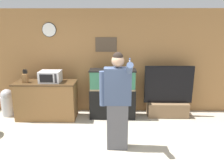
# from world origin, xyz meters

# --- Properties ---
(wall_back_paneled) EXTENTS (10.00, 0.08, 2.60)m
(wall_back_paneled) POSITION_xyz_m (-0.00, 2.53, 1.30)
(wall_back_paneled) COLOR olive
(wall_back_paneled) RESTS_ON ground_plane
(counter_island) EXTENTS (1.45, 0.59, 0.91)m
(counter_island) POSITION_xyz_m (-1.30, 2.00, 0.46)
(counter_island) COLOR brown
(counter_island) RESTS_ON ground_plane
(microwave) EXTENTS (0.48, 0.39, 0.26)m
(microwave) POSITION_xyz_m (-1.17, 1.99, 1.05)
(microwave) COLOR silver
(microwave) RESTS_ON counter_island
(knife_block) EXTENTS (0.11, 0.12, 0.31)m
(knife_block) POSITION_xyz_m (-1.75, 1.94, 1.03)
(knife_block) COLOR brown
(knife_block) RESTS_ON counter_island
(aquarium_on_stand) EXTENTS (1.10, 0.42, 1.20)m
(aquarium_on_stand) POSITION_xyz_m (0.29, 2.09, 0.60)
(aquarium_on_stand) COLOR black
(aquarium_on_stand) RESTS_ON ground_plane
(tv_on_stand) EXTENTS (1.19, 0.40, 1.27)m
(tv_on_stand) POSITION_xyz_m (1.66, 2.17, 0.37)
(tv_on_stand) COLOR brown
(tv_on_stand) RESTS_ON ground_plane
(person_standing) EXTENTS (0.56, 0.42, 1.78)m
(person_standing) POSITION_xyz_m (0.39, 0.67, 0.93)
(person_standing) COLOR #515156
(person_standing) RESTS_ON ground_plane
(trash_bin) EXTENTS (0.31, 0.31, 0.68)m
(trash_bin) POSITION_xyz_m (-2.34, 2.14, 0.35)
(trash_bin) COLOR #B7B7BC
(trash_bin) RESTS_ON ground_plane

